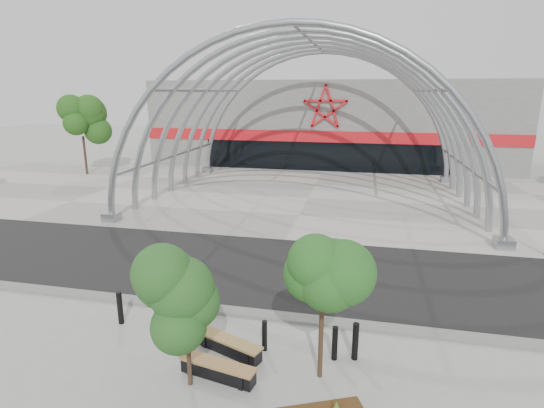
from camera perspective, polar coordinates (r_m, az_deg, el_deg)
ground at (r=14.43m, az=-3.49°, el=-14.11°), size 140.00×140.00×0.00m
road at (r=17.47m, az=-0.35°, el=-8.65°), size 140.00×7.00×0.02m
forecourt at (r=28.71m, az=4.89°, el=0.78°), size 60.00×17.00×0.04m
kerb at (r=14.19m, az=-3.77°, el=-14.37°), size 60.00×0.50×0.12m
arena_building at (r=45.81m, az=8.01°, el=10.99°), size 34.00×15.24×8.00m
vault_canopy at (r=28.71m, az=4.89°, el=0.78°), size 20.80×15.80×20.36m
street_tree_0 at (r=10.23m, az=-11.60°, el=-11.55°), size 1.52×1.52×3.46m
street_tree_1 at (r=10.34m, az=6.84°, el=-10.51°), size 1.51×1.51×3.58m
bench_0 at (r=12.36m, az=-5.80°, el=-18.47°), size 2.06×1.16×0.43m
bench_1 at (r=11.52m, az=-7.29°, el=-21.30°), size 2.07×0.83×0.43m
bollard_0 at (r=13.76m, az=-14.49°, el=-14.01°), size 0.14×0.14×0.90m
bollard_1 at (r=14.26m, az=-19.76°, el=-12.99°), size 0.17×0.17×1.06m
bollard_2 at (r=12.28m, az=-1.01°, el=-17.27°), size 0.14×0.14×0.90m
bollard_3 at (r=12.10m, az=11.14°, el=-17.67°), size 0.17×0.17×1.06m
bollard_4 at (r=12.03m, az=8.44°, el=-18.03°), size 0.15×0.15×0.97m
bg_tree_0 at (r=39.88m, az=-24.28°, el=10.22°), size 3.00×3.00×6.45m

